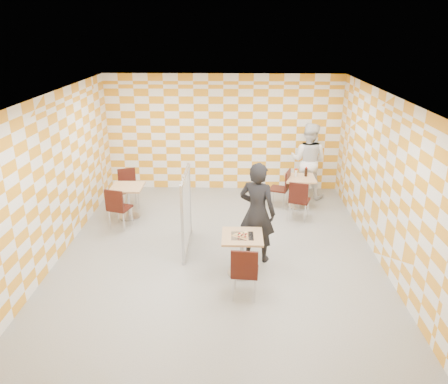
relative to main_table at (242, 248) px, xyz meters
The scene contains 15 objects.
room_shell 1.75m from the main_table, 107.76° to the left, with size 7.00×7.00×7.00m.
main_table is the anchor object (origin of this frame).
second_table 3.38m from the main_table, 65.40° to the left, with size 0.70×0.70×0.75m.
empty_table 3.48m from the main_table, 136.97° to the left, with size 0.70×0.70×0.75m.
chair_main_front 0.77m from the main_table, 87.89° to the right, with size 0.46×0.47×0.92m.
chair_second_front 2.62m from the main_table, 60.55° to the left, with size 0.54×0.55×0.92m.
chair_second_side 3.21m from the main_table, 71.65° to the left, with size 0.55×0.54×0.92m.
chair_empty_near 3.15m from the main_table, 146.26° to the left, with size 0.52×0.53×0.92m.
chair_empty_far 4.04m from the main_table, 131.61° to the left, with size 0.56×0.56×0.92m.
partition 1.44m from the main_table, 138.56° to the left, with size 0.08×1.38×1.55m.
man_dark 0.76m from the main_table, 63.68° to the left, with size 0.69×0.45×1.89m, color black.
man_white 4.19m from the main_table, 65.97° to the left, with size 0.92×0.72×1.89m, color white.
pizza_on_foil 0.26m from the main_table, 90.13° to the right, with size 0.40×0.40×0.04m.
sport_bottle 3.41m from the main_table, 67.27° to the left, with size 0.06×0.06×0.20m.
soda_bottle 3.54m from the main_table, 63.83° to the left, with size 0.07×0.07×0.23m.
Camera 1 is at (0.29, -7.53, 4.13)m, focal length 35.00 mm.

